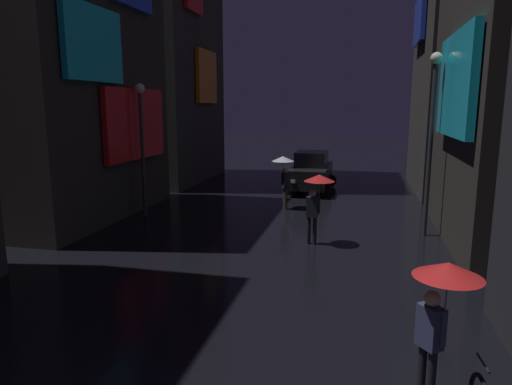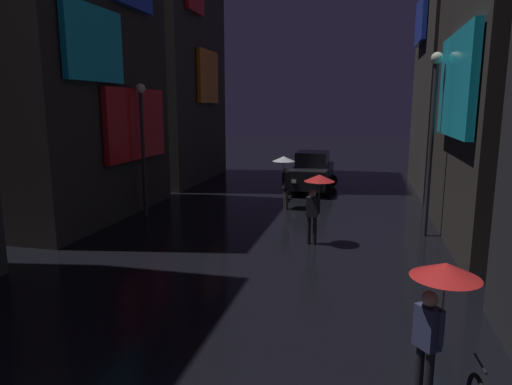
{
  "view_description": "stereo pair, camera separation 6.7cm",
  "coord_description": "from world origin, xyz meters",
  "views": [
    {
      "loc": [
        2.95,
        -1.94,
        4.12
      ],
      "look_at": [
        0.0,
        10.7,
        1.63
      ],
      "focal_mm": 32.0,
      "sensor_mm": 36.0,
      "label": 1
    },
    {
      "loc": [
        3.01,
        -1.92,
        4.12
      ],
      "look_at": [
        0.0,
        10.7,
        1.63
      ],
      "focal_mm": 32.0,
      "sensor_mm": 36.0,
      "label": 2
    }
  ],
  "objects": [
    {
      "name": "pedestrian_midstreet_left_red",
      "position": [
        4.05,
        4.13,
        1.67
      ],
      "size": [
        0.9,
        0.9,
        2.12
      ],
      "color": "black",
      "rests_on": "ground"
    },
    {
      "name": "car_distant",
      "position": [
        0.58,
        20.03,
        0.93
      ],
      "size": [
        2.3,
        4.18,
        1.92
      ],
      "color": "black",
      "rests_on": "ground"
    },
    {
      "name": "building_left_mid",
      "position": [
        -7.47,
        12.99,
        6.53
      ],
      "size": [
        4.25,
        7.98,
        13.06
      ],
      "color": "#2D2826",
      "rests_on": "ground"
    },
    {
      "name": "pedestrian_foreground_left_clear",
      "position": [
        -0.07,
        15.85,
        1.67
      ],
      "size": [
        0.9,
        0.9,
        2.12
      ],
      "color": "#38332D",
      "rests_on": "ground"
    },
    {
      "name": "streetlamp_right_far",
      "position": [
        5.0,
        13.05,
        3.54
      ],
      "size": [
        0.36,
        0.36,
        5.68
      ],
      "color": "#2D2D33",
      "rests_on": "ground"
    },
    {
      "name": "streetlamp_left_far",
      "position": [
        -5.0,
        13.57,
        3.11
      ],
      "size": [
        0.36,
        0.36,
        4.9
      ],
      "color": "#2D2D33",
      "rests_on": "ground"
    },
    {
      "name": "pedestrian_far_right_red",
      "position": [
        1.7,
        11.33,
        1.67
      ],
      "size": [
        0.9,
        0.9,
        2.12
      ],
      "color": "black",
      "rests_on": "ground"
    }
  ]
}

